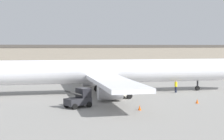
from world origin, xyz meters
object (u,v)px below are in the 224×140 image
Objects in this scene: ground_crew_worker at (176,86)px; safety_cone_far at (197,101)px; safety_cone_near at (140,108)px; airplane at (105,72)px; baggage_tug at (121,90)px; belt_loader_truck at (79,98)px.

ground_crew_worker is 9.65m from safety_cone_far.
airplane is at bearing 82.91° from safety_cone_near.
safety_cone_far is at bearing -50.30° from baggage_tug.
ground_crew_worker is at bearing 1.25° from belt_loader_truck.
baggage_tug is at bearing 78.20° from safety_cone_near.
belt_loader_truck is 5.81× the size of safety_cone_far.
safety_cone_near is (-1.71, -13.73, -2.87)m from airplane.
ground_crew_worker reaches higher than safety_cone_near.
safety_cone_far is (6.75, -12.66, -2.87)m from airplane.
safety_cone_far is at bearing -95.52° from ground_crew_worker.
airplane is 5.72m from baggage_tug.
ground_crew_worker is at bearing 70.90° from safety_cone_far.
baggage_tug reaches higher than safety_cone_near.
ground_crew_worker is 0.57× the size of belt_loader_truck.
safety_cone_near is 1.00× the size of safety_cone_far.
ground_crew_worker is 3.34× the size of safety_cone_far.
airplane reaches higher than ground_crew_worker.
safety_cone_near is at bearing -104.62° from baggage_tug.
airplane is 10.74m from ground_crew_worker.
airplane reaches higher than belt_loader_truck.
ground_crew_worker is at bearing -8.43° from airplane.
safety_cone_near is at bearing -125.21° from ground_crew_worker.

